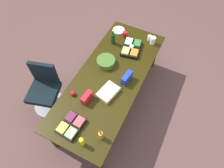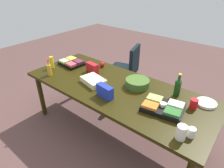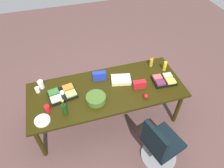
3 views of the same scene
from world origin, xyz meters
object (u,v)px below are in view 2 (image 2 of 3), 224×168
Objects in this scene: salad_bowl at (137,83)px; chip_bag_red at (92,68)px; mayo_jar at (181,132)px; fruit_platter at (72,63)px; chip_bag_blue at (105,91)px; conference_table at (115,91)px; veggie_tray at (163,107)px; mustard_bottle at (52,62)px; red_solo_cup at (194,104)px; office_chair at (125,75)px; paper_cup at (191,132)px; sheet_cake at (93,81)px; wine_bottle at (178,88)px; dressing_bottle at (49,69)px; paper_plate_stack at (206,103)px; apple_red at (102,64)px.

chip_bag_red is (-0.73, -0.07, 0.02)m from salad_bowl.
salad_bowl is at bearing 146.09° from mayo_jar.
chip_bag_blue is (1.01, -0.36, 0.04)m from fruit_platter.
conference_table is 6.57× the size of fruit_platter.
mayo_jar is at bearing -42.24° from veggie_tray.
red_solo_cup is at bearing 9.27° from mustard_bottle.
fruit_platter is at bearing -177.86° from red_solo_cup.
paper_cup is (1.59, -1.24, 0.44)m from office_chair.
salad_bowl reaches higher than sheet_cake.
mayo_jar is (1.53, -1.32, 0.46)m from office_chair.
wine_bottle is at bearing -29.36° from office_chair.
mayo_jar reaches higher than paper_cup.
office_chair is at bearing 115.20° from chip_bag_blue.
wine_bottle reaches higher than salad_bowl.
conference_table is 13.96× the size of mustard_bottle.
dressing_bottle reaches higher than sheet_cake.
chip_bag_blue is (0.97, 0.07, -0.01)m from dressing_bottle.
conference_table is at bearing 161.00° from mayo_jar.
wine_bottle is at bearing 22.65° from conference_table.
sheet_cake is at bearing -43.45° from chip_bag_red.
sheet_cake is 0.33m from chip_bag_red.
chip_bag_blue reaches higher than fruit_platter.
veggie_tray is at bearing -90.10° from wine_bottle.
dressing_bottle is 0.98m from chip_bag_blue.
red_solo_cup is at bearing -28.93° from office_chair.
fruit_platter is 2.00m from paper_plate_stack.
salad_bowl is at bearing 152.33° from paper_cup.
red_solo_cup is at bearing -26.65° from wine_bottle.
fruit_platter is at bearing 174.32° from veggie_tray.
paper_plate_stack is (1.98, 0.23, -0.02)m from fruit_platter.
fruit_platter is 1.08m from chip_bag_blue.
chip_bag_red reaches higher than paper_cup.
red_solo_cup reaches higher than paper_plate_stack.
mayo_jar is (1.00, -0.34, 0.14)m from conference_table.
wine_bottle reaches higher than chip_bag_red.
apple_red is at bearing -89.95° from office_chair.
chip_bag_red reaches higher than red_solo_cup.
dressing_bottle is 0.60m from chip_bag_red.
mustard_bottle is 2.06m from red_solo_cup.
red_solo_cup is at bearing 97.09° from mayo_jar.
veggie_tray is at bearing 9.40° from dressing_bottle.
fruit_platter is at bearing 160.42° from chip_bag_blue.
office_chair is at bearing 103.02° from sheet_cake.
fruit_platter is at bearing -173.30° from paper_plate_stack.
wine_bottle is at bearing 21.09° from dressing_bottle.
veggie_tray is 0.67m from chip_bag_blue.
red_solo_cup reaches higher than sheet_cake.
sheet_cake is 2.31× the size of mayo_jar.
chip_bag_blue is at bearing -162.99° from veggie_tray.
conference_table is at bearing -162.05° from paper_plate_stack.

